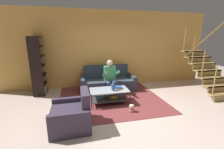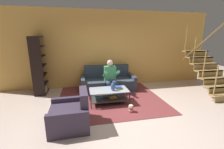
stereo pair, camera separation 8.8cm
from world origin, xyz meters
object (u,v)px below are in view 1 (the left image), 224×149
Objects in this scene: book_stack at (119,87)px; armchair at (72,115)px; coffee_table at (109,94)px; vase at (113,86)px; person_seated_center at (110,76)px; couch at (108,82)px; bookshelf at (38,72)px; popcorn_tub at (132,108)px.

armchair reaches higher than book_stack.
coffee_table is 0.30m from vase.
person_seated_center is 2.11m from armchair.
book_stack is (0.19, 0.11, -0.09)m from vase.
couch reaches higher than book_stack.
armchair is (-1.02, -1.01, -0.00)m from coffee_table.
vase is at bearing -43.13° from coffee_table.
couch is 2.16× the size of armchair.
vase is 1.12× the size of book_stack.
bookshelf is 2.71m from armchair.
book_stack is 0.26× the size of armchair.
couch is 1.19m from book_stack.
person_seated_center reaches higher than coffee_table.
armchair is at bearing -141.97° from book_stack.
couch is at bearing 90.00° from person_seated_center.
book_stack is at bearing -81.04° from person_seated_center.
couch is at bearing 61.18° from armchair.
coffee_table reaches higher than popcorn_tub.
bookshelf reaches higher than popcorn_tub.
couch is at bearing 95.05° from book_stack.
book_stack is 2.85m from bookshelf.
coffee_table is at bearing 124.15° from popcorn_tub.
popcorn_tub is (0.35, -0.58, -0.44)m from vase.
couch is at bearing 98.30° from popcorn_tub.
bookshelf is at bearing 163.57° from person_seated_center.
bookshelf is (-2.30, 1.48, 0.22)m from vase.
popcorn_tub is at bearing -55.85° from coffee_table.
bookshelf is (-2.38, 0.70, 0.13)m from person_seated_center.
vase is at bearing -96.02° from person_seated_center.
bookshelf reaches higher than coffee_table.
coffee_table is at bearing 136.87° from vase.
bookshelf is at bearing 175.50° from couch.
bookshelf reaches higher than person_seated_center.
coffee_table is 5.42× the size of popcorn_tub.
vase is (0.11, -0.10, 0.27)m from coffee_table.
person_seated_center reaches higher than armchair.
bookshelf is 3.42m from popcorn_tub.
couch reaches higher than armchair.
popcorn_tub is at bearing -78.61° from person_seated_center.
person_seated_center is 0.69m from book_stack.
person_seated_center is 4.46× the size of vase.
book_stack is at bearing 31.76° from vase.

